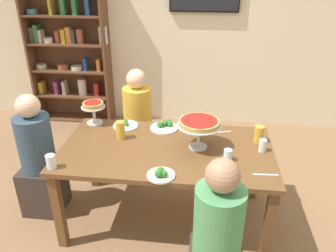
% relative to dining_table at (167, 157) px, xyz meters
% --- Properties ---
extents(ground_plane, '(12.00, 12.00, 0.00)m').
position_rel_dining_table_xyz_m(ground_plane, '(0.00, 0.00, -0.66)').
color(ground_plane, '#846042').
extents(rear_partition, '(8.00, 0.12, 2.80)m').
position_rel_dining_table_xyz_m(rear_partition, '(0.00, 2.20, 0.74)').
color(rear_partition, beige).
rests_on(rear_partition, ground_plane).
extents(dining_table, '(1.73, 0.95, 0.74)m').
position_rel_dining_table_xyz_m(dining_table, '(0.00, 0.00, 0.00)').
color(dining_table, brown).
rests_on(dining_table, ground_plane).
extents(bookshelf, '(1.11, 0.30, 2.21)m').
position_rel_dining_table_xyz_m(bookshelf, '(-1.62, 2.01, 0.49)').
color(bookshelf, brown).
rests_on(bookshelf, ground_plane).
extents(diner_far_left, '(0.34, 0.34, 1.15)m').
position_rel_dining_table_xyz_m(diner_far_left, '(-0.41, 0.80, -0.16)').
color(diner_far_left, '#382D28').
rests_on(diner_far_left, ground_plane).
extents(diner_near_right, '(0.34, 0.34, 1.15)m').
position_rel_dining_table_xyz_m(diner_near_right, '(0.41, -0.79, -0.16)').
color(diner_near_right, '#382D28').
rests_on(diner_near_right, ground_plane).
extents(diner_head_west, '(0.34, 0.34, 1.15)m').
position_rel_dining_table_xyz_m(diner_head_west, '(-1.14, 0.01, -0.16)').
color(diner_head_west, '#382D28').
rests_on(diner_head_west, ground_plane).
extents(deep_dish_pizza_stand, '(0.36, 0.36, 0.25)m').
position_rel_dining_table_xyz_m(deep_dish_pizza_stand, '(0.26, 0.04, 0.29)').
color(deep_dish_pizza_stand, silver).
rests_on(deep_dish_pizza_stand, dining_table).
extents(personal_pizza_stand, '(0.22, 0.22, 0.21)m').
position_rel_dining_table_xyz_m(personal_pizza_stand, '(-0.73, 0.38, 0.24)').
color(personal_pizza_stand, silver).
rests_on(personal_pizza_stand, dining_table).
extents(salad_plate_near_diner, '(0.20, 0.20, 0.07)m').
position_rel_dining_table_xyz_m(salad_plate_near_diner, '(0.01, -0.41, 0.11)').
color(salad_plate_near_diner, white).
rests_on(salad_plate_near_diner, dining_table).
extents(salad_plate_far_diner, '(0.25, 0.25, 0.07)m').
position_rel_dining_table_xyz_m(salad_plate_far_diner, '(-0.06, 0.35, 0.10)').
color(salad_plate_far_diner, white).
rests_on(salad_plate_far_diner, dining_table).
extents(salad_plate_spare, '(0.23, 0.23, 0.07)m').
position_rel_dining_table_xyz_m(salad_plate_spare, '(-0.42, 0.35, 0.10)').
color(salad_plate_spare, white).
rests_on(salad_plate_spare, dining_table).
extents(beer_glass_amber_tall, '(0.08, 0.08, 0.16)m').
position_rel_dining_table_xyz_m(beer_glass_amber_tall, '(-0.41, 0.11, 0.16)').
color(beer_glass_amber_tall, gold).
rests_on(beer_glass_amber_tall, dining_table).
extents(beer_glass_amber_short, '(0.08, 0.08, 0.15)m').
position_rel_dining_table_xyz_m(beer_glass_amber_short, '(0.76, 0.19, 0.16)').
color(beer_glass_amber_short, gold).
rests_on(beer_glass_amber_short, dining_table).
extents(water_glass_clear_near, '(0.06, 0.06, 0.10)m').
position_rel_dining_table_xyz_m(water_glass_clear_near, '(0.77, 0.04, 0.14)').
color(water_glass_clear_near, white).
rests_on(water_glass_clear_near, dining_table).
extents(water_glass_clear_far, '(0.06, 0.06, 0.09)m').
position_rel_dining_table_xyz_m(water_glass_clear_far, '(0.49, -0.14, 0.13)').
color(water_glass_clear_far, white).
rests_on(water_glass_clear_far, dining_table).
extents(water_glass_clear_spare, '(0.07, 0.07, 0.11)m').
position_rel_dining_table_xyz_m(water_glass_clear_spare, '(-0.80, -0.40, 0.14)').
color(water_glass_clear_spare, white).
rests_on(water_glass_clear_spare, dining_table).
extents(cutlery_fork_near, '(0.18, 0.03, 0.00)m').
position_rel_dining_table_xyz_m(cutlery_fork_near, '(0.75, -0.30, 0.09)').
color(cutlery_fork_near, silver).
rests_on(cutlery_fork_near, dining_table).
extents(cutlery_knife_near, '(0.18, 0.06, 0.00)m').
position_rel_dining_table_xyz_m(cutlery_knife_near, '(0.49, -0.31, 0.09)').
color(cutlery_knife_near, silver).
rests_on(cutlery_knife_near, dining_table).
extents(cutlery_fork_far, '(0.18, 0.07, 0.00)m').
position_rel_dining_table_xyz_m(cutlery_fork_far, '(0.45, 0.33, 0.09)').
color(cutlery_fork_far, silver).
rests_on(cutlery_fork_far, dining_table).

